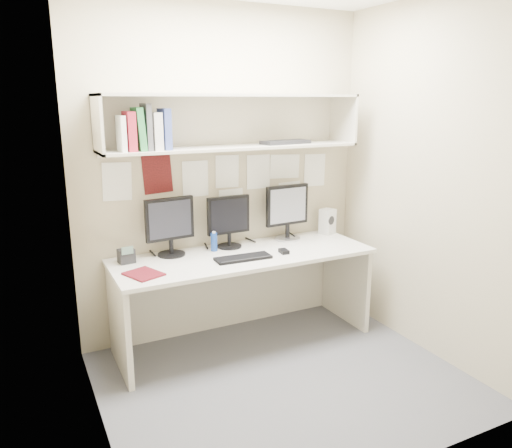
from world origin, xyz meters
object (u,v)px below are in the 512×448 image
desk (244,298)px  monitor_left (170,224)px  monitor_right (287,210)px  speaker (327,221)px  monitor_center (229,219)px  maroon_notebook (144,274)px  keyboard (243,258)px  desk_phone (126,256)px

desk → monitor_left: (-0.51, 0.22, 0.61)m
monitor_right → speaker: size_ratio=2.09×
monitor_center → maroon_notebook: (-0.78, -0.35, -0.22)m
monitor_center → maroon_notebook: 0.88m
desk → speaker: size_ratio=9.06×
keyboard → desk_phone: size_ratio=3.11×
desk → monitor_left: bearing=156.6°
monitor_right → speaker: monitor_right is taller
keyboard → desk_phone: (-0.79, 0.30, 0.04)m
maroon_notebook → monitor_right: bearing=-6.5°
desk → monitor_left: size_ratio=4.52×
desk → speaker: 1.05m
desk → keyboard: 0.40m
monitor_center → monitor_right: bearing=-1.8°
desk → maroon_notebook: bearing=-170.6°
speaker → desk_phone: speaker is taller
monitor_left → speaker: size_ratio=2.00×
desk_phone → desk: bearing=-17.9°
maroon_notebook → desk_phone: size_ratio=1.79×
monitor_left → keyboard: monitor_left is taller
desk → monitor_center: size_ratio=4.84×
speaker → desk_phone: 1.76m
desk → monitor_center: monitor_center is taller
speaker → desk: bearing=173.1°
speaker → desk_phone: size_ratio=1.64×
desk_phone → monitor_left: bearing=0.8°
keyboard → desk_phone: desk_phone is taller
desk → maroon_notebook: 0.90m
monitor_left → speaker: monitor_left is taller
monitor_center → desk_phone: 0.84m
keyboard → speaker: speaker is taller
speaker → maroon_notebook: size_ratio=0.92×
speaker → maroon_notebook: speaker is taller
monitor_left → desk_phone: (-0.35, -0.04, -0.19)m
desk → maroon_notebook: (-0.81, -0.13, 0.37)m
speaker → monitor_center: bearing=159.5°
monitor_right → keyboard: size_ratio=1.10×
monitor_left → keyboard: size_ratio=1.06×
monitor_right → keyboard: bearing=-152.6°
monitor_left → speaker: 1.42m
monitor_center → desk_phone: bearing=-178.9°
desk → monitor_right: (0.51, 0.22, 0.62)m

